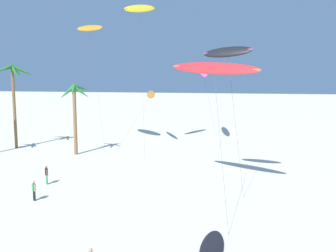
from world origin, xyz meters
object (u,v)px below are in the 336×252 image
(flying_kite_3, at_px, (140,9))
(flying_kite_4, at_px, (202,70))
(flying_kite_0, at_px, (151,95))
(flying_kite_1, at_px, (89,28))
(palm_tree_2, at_px, (75,99))
(person_near_right, at_px, (47,174))
(flying_kite_6, at_px, (214,68))
(person_mid_field, at_px, (34,190))
(flying_kite_7, at_px, (228,52))
(grounded_kite_2, at_px, (212,248))
(palm_tree_0, at_px, (13,78))

(flying_kite_3, height_order, flying_kite_4, flying_kite_3)
(flying_kite_0, relative_size, flying_kite_1, 0.60)
(palm_tree_2, distance_m, flying_kite_0, 12.04)
(person_near_right, bearing_deg, flying_kite_0, 75.55)
(flying_kite_6, bearing_deg, flying_kite_1, 133.77)
(flying_kite_0, bearing_deg, flying_kite_6, -67.02)
(palm_tree_2, xyz_separation_m, person_mid_field, (2.69, -16.80, -5.73))
(flying_kite_7, relative_size, person_near_right, 7.37)
(person_mid_field, bearing_deg, person_near_right, 101.86)
(flying_kite_7, bearing_deg, grounded_kite_2, -93.26)
(palm_tree_0, relative_size, palm_tree_2, 1.28)
(flying_kite_3, xyz_separation_m, flying_kite_6, (9.50, -16.49, -7.08))
(flying_kite_1, height_order, flying_kite_7, flying_kite_1)
(flying_kite_4, bearing_deg, palm_tree_2, -140.84)
(person_near_right, bearing_deg, palm_tree_0, 125.63)
(grounded_kite_2, distance_m, person_mid_field, 15.78)
(flying_kite_6, relative_size, person_mid_field, 7.48)
(palm_tree_2, bearing_deg, palm_tree_0, 163.82)
(flying_kite_4, bearing_deg, flying_kite_7, -81.45)
(flying_kite_0, relative_size, flying_kite_3, 0.52)
(flying_kite_1, xyz_separation_m, grounded_kite_2, (16.44, -28.58, -15.07))
(flying_kite_0, distance_m, flying_kite_7, 22.76)
(flying_kite_0, height_order, flying_kite_1, flying_kite_1)
(person_mid_field, bearing_deg, flying_kite_1, 96.04)
(flying_kite_0, distance_m, flying_kite_3, 11.99)
(palm_tree_0, xyz_separation_m, flying_kite_6, (25.48, -14.58, 1.35))
(flying_kite_1, distance_m, flying_kite_4, 16.39)
(person_near_right, bearing_deg, flying_kite_3, 72.76)
(flying_kite_3, bearing_deg, person_mid_field, -101.44)
(flying_kite_3, xyz_separation_m, flying_kite_4, (7.32, 7.15, -7.49))
(flying_kite_7, bearing_deg, flying_kite_6, -121.58)
(person_near_right, bearing_deg, grounded_kite_2, -37.02)
(person_near_right, relative_size, person_mid_field, 1.04)
(palm_tree_2, bearing_deg, flying_kite_3, 32.81)
(flying_kite_0, xyz_separation_m, person_mid_field, (-4.71, -26.30, -5.64))
(flying_kite_1, relative_size, flying_kite_3, 0.87)
(palm_tree_2, bearing_deg, grounded_kite_2, -54.66)
(palm_tree_0, relative_size, person_near_right, 6.35)
(flying_kite_1, relative_size, person_near_right, 9.49)
(palm_tree_2, xyz_separation_m, flying_kite_6, (16.50, -11.98, 3.73))
(palm_tree_0, height_order, palm_tree_2, palm_tree_0)
(flying_kite_7, bearing_deg, flying_kite_4, 98.55)
(flying_kite_3, bearing_deg, person_near_right, -107.24)
(flying_kite_6, xyz_separation_m, flying_kite_7, (1.11, 1.81, 1.36))
(flying_kite_7, xyz_separation_m, grounded_kite_2, (-0.77, -13.58, -11.57))
(flying_kite_3, distance_m, flying_kite_7, 19.00)
(flying_kite_3, distance_m, flying_kite_4, 12.68)
(flying_kite_7, bearing_deg, person_near_right, -172.08)
(palm_tree_0, bearing_deg, flying_kite_6, -29.78)
(flying_kite_6, relative_size, flying_kite_7, 0.98)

